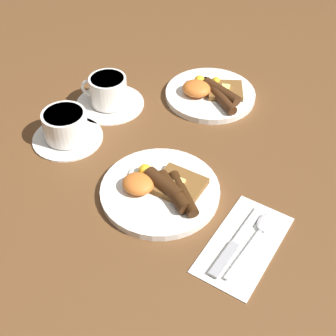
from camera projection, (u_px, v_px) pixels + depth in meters
The scene contains 8 objects.
ground_plane at pixel (160, 193), 0.93m from camera, with size 3.00×3.00×0.00m, color brown.
breakfast_plate_near at pixel (161, 189), 0.92m from camera, with size 0.24×0.24×0.04m.
breakfast_plate_far at pixel (211, 93), 1.16m from camera, with size 0.22×0.22×0.05m.
teacup_near at pixel (66, 128), 1.03m from camera, with size 0.16×0.16×0.07m.
teacup_far at pixel (108, 94), 1.12m from camera, with size 0.17×0.17×0.08m.
napkin at pixel (244, 244), 0.84m from camera, with size 0.11×0.21×0.01m, color white.
knife at pixel (235, 244), 0.84m from camera, with size 0.03×0.18×0.01m.
spoon at pixel (262, 229), 0.86m from camera, with size 0.04×0.17×0.01m.
Camera 1 is at (0.32, -0.55, 0.69)m, focal length 50.00 mm.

